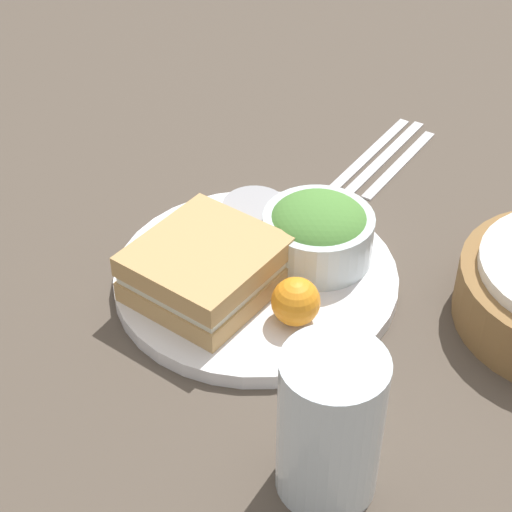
{
  "coord_description": "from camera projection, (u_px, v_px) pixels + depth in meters",
  "views": [
    {
      "loc": [
        0.49,
        0.39,
        0.56
      ],
      "look_at": [
        0.0,
        0.0,
        0.04
      ],
      "focal_mm": 60.0,
      "sensor_mm": 36.0,
      "label": 1
    }
  ],
  "objects": [
    {
      "name": "ground_plane",
      "position": [
        256.0,
        284.0,
        0.84
      ],
      "size": [
        4.0,
        4.0,
        0.0
      ],
      "primitive_type": "plane",
      "color": "#4C4238"
    },
    {
      "name": "plate",
      "position": [
        256.0,
        278.0,
        0.84
      ],
      "size": [
        0.28,
        0.28,
        0.02
      ],
      "primitive_type": "cylinder",
      "color": "silver",
      "rests_on": "ground_plane"
    },
    {
      "name": "sandwich",
      "position": [
        206.0,
        268.0,
        0.8
      ],
      "size": [
        0.13,
        0.12,
        0.05
      ],
      "color": "tan",
      "rests_on": "plate"
    },
    {
      "name": "salad_bowl",
      "position": [
        318.0,
        231.0,
        0.83
      ],
      "size": [
        0.11,
        0.11,
        0.06
      ],
      "color": "silver",
      "rests_on": "plate"
    },
    {
      "name": "dressing_cup",
      "position": [
        254.0,
        218.0,
        0.87
      ],
      "size": [
        0.06,
        0.06,
        0.04
      ],
      "primitive_type": "cylinder",
      "color": "#99999E",
      "rests_on": "plate"
    },
    {
      "name": "orange_wedge",
      "position": [
        296.0,
        302.0,
        0.77
      ],
      "size": [
        0.04,
        0.04,
        0.04
      ],
      "primitive_type": "sphere",
      "color": "orange",
      "rests_on": "plate"
    },
    {
      "name": "drink_glass",
      "position": [
        330.0,
        425.0,
        0.62
      ],
      "size": [
        0.08,
        0.08,
        0.13
      ],
      "primitive_type": "cylinder",
      "color": "silver",
      "rests_on": "ground_plane"
    },
    {
      "name": "fork",
      "position": [
        370.0,
        153.0,
        1.02
      ],
      "size": [
        0.19,
        0.03,
        0.01
      ],
      "primitive_type": "cube",
      "rotation": [
        0.0,
        0.0,
        3.22
      ],
      "color": "silver",
      "rests_on": "ground_plane"
    },
    {
      "name": "knife",
      "position": [
        383.0,
        158.0,
        1.01
      ],
      "size": [
        0.2,
        0.03,
        0.01
      ],
      "primitive_type": "cube",
      "rotation": [
        0.0,
        0.0,
        3.22
      ],
      "color": "silver",
      "rests_on": "ground_plane"
    },
    {
      "name": "spoon",
      "position": [
        397.0,
        162.0,
        1.01
      ],
      "size": [
        0.17,
        0.03,
        0.01
      ],
      "primitive_type": "cube",
      "rotation": [
        0.0,
        0.0,
        3.22
      ],
      "color": "silver",
      "rests_on": "ground_plane"
    }
  ]
}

